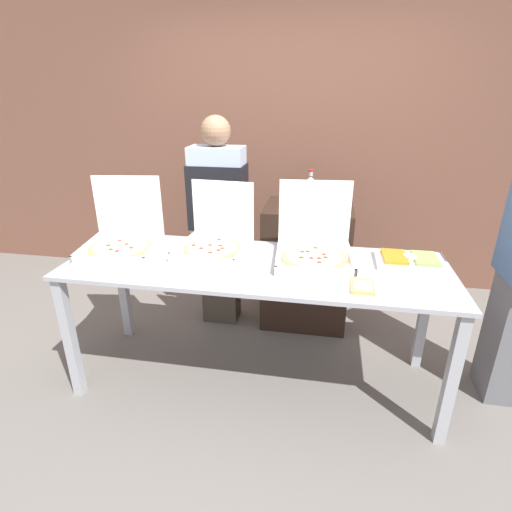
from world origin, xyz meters
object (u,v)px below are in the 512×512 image
Objects in this scene: pizza_box_far_right at (314,246)px; soda_can_colored at (339,193)px; paper_plate_front_left at (362,287)px; veggie_tray at (410,260)px; person_server_vest at (219,214)px; pizza_box_near_left at (215,239)px; soda_can_silver at (291,191)px; pizza_box_near_right at (123,238)px; soda_bottle at (310,192)px.

pizza_box_far_right is 4.03× the size of soda_can_colored.
paper_plate_front_left is 0.49m from veggie_tray.
paper_plate_front_left is 0.13× the size of person_server_vest.
pizza_box_near_left reaches higher than soda_can_colored.
veggie_tray is at bearing 157.41° from person_server_vest.
soda_can_silver is at bearing 178.26° from soda_can_colored.
pizza_box_near_left is 0.98m from paper_plate_front_left.
pizza_box_far_right is (1.22, 0.06, 0.00)m from pizza_box_near_right.
paper_plate_front_left is (0.27, -0.37, -0.07)m from pizza_box_far_right.
pizza_box_far_right reaches higher than soda_bottle.
pizza_box_far_right is at bearing 125.75° from paper_plate_front_left.
pizza_box_near_right is 1.37m from soda_bottle.
person_server_vest is (0.47, 0.63, 0.00)m from pizza_box_near_right.
pizza_box_near_right reaches higher than paper_plate_front_left.
pizza_box_near_right is 1.40m from soda_can_silver.
veggie_tray is 3.15× the size of soda_can_colored.
soda_can_silver is at bearing -146.07° from person_server_vest.
pizza_box_near_right is at bearing -148.29° from soda_bottle.
person_server_vest is at bearing -173.15° from soda_bottle.
person_server_vest is at bearing 157.41° from veggie_tray.
paper_plate_front_left is 1.11m from soda_bottle.
soda_can_colored is at bearing -1.74° from soda_can_silver.
veggie_tray is at bearing -65.03° from soda_can_colored.
pizza_box_near_right is at bearing 53.32° from person_server_vest.
soda_can_colored is at bearing 95.06° from paper_plate_front_left.
pizza_box_near_left is 2.15× the size of paper_plate_front_left.
pizza_box_far_right is 0.96m from soda_can_silver.
veggie_tray is 1.37× the size of soda_bottle.
pizza_box_near_right is 1.34× the size of veggie_tray.
person_server_vest reaches higher than pizza_box_far_right.
veggie_tray is (0.30, 0.39, 0.01)m from paper_plate_front_left.
pizza_box_near_right reaches higher than soda_can_silver.
paper_plate_front_left is at bearing -84.94° from soda_can_colored.
pizza_box_far_right is 1.28× the size of veggie_tray.
soda_bottle is 0.32m from soda_can_silver.
soda_can_silver is at bearing 99.95° from pizza_box_far_right.
paper_plate_front_left is at bearing -68.66° from soda_can_silver.
pizza_box_near_left is 1.18m from soda_can_colored.
person_server_vest is (-0.52, -0.35, -0.12)m from soda_can_silver.
pizza_box_far_right reaches higher than veggie_tray.
person_server_vest reaches higher than soda_bottle.
pizza_box_far_right is 0.46m from paper_plate_front_left.
person_server_vest reaches higher than paper_plate_front_left.
soda_can_silver is (-0.17, 0.27, -0.06)m from soda_bottle.
pizza_box_far_right is at bearing -5.26° from pizza_box_near_right.
soda_can_colored is at bearing 26.95° from pizza_box_near_right.
pizza_box_far_right is 0.68m from soda_bottle.
pizza_box_far_right reaches higher than pizza_box_near_left.
pizza_box_far_right reaches higher than paper_plate_front_left.
soda_can_silver is (0.39, 0.89, 0.13)m from pizza_box_near_left.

